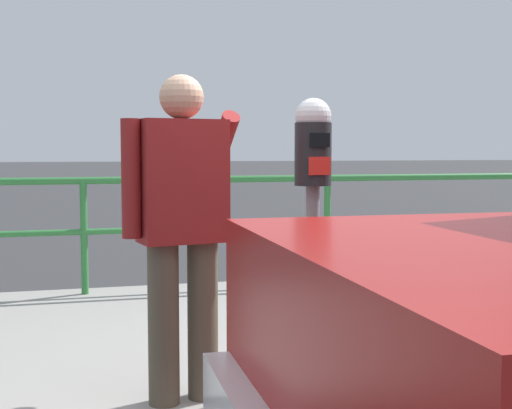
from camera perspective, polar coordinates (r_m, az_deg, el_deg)
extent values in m
cube|color=gray|center=(4.91, -0.56, -10.86)|extent=(36.00, 3.27, 0.16)
cylinder|color=slate|center=(3.59, 4.64, -6.76)|extent=(0.07, 0.07, 1.04)
cylinder|color=black|center=(3.52, 4.71, 4.15)|extent=(0.19, 0.19, 0.32)
sphere|color=silver|center=(3.52, 4.73, 7.25)|extent=(0.18, 0.18, 0.18)
cube|color=black|center=(3.43, 5.28, 5.30)|extent=(0.10, 0.01, 0.07)
cube|color=red|center=(3.43, 5.26, 3.18)|extent=(0.11, 0.01, 0.09)
cylinder|color=brown|center=(3.39, -7.62, -9.72)|extent=(0.15, 0.15, 0.78)
cylinder|color=brown|center=(3.45, -4.40, -9.43)|extent=(0.15, 0.15, 0.78)
cube|color=maroon|center=(3.32, -6.09, 1.93)|extent=(0.44, 0.29, 0.59)
sphere|color=tan|center=(3.33, -6.15, 8.79)|extent=(0.21, 0.21, 0.21)
cylinder|color=maroon|center=(3.25, -10.25, 2.11)|extent=(0.09, 0.09, 0.55)
cylinder|color=maroon|center=(3.56, -3.18, 3.87)|extent=(0.17, 0.45, 0.47)
cylinder|color=#2D7A38|center=(6.10, -3.74, 2.08)|extent=(24.00, 0.06, 0.06)
cylinder|color=#2D7A38|center=(6.13, -3.72, -1.97)|extent=(24.00, 0.05, 0.05)
cylinder|color=#2D7A38|center=(6.03, -13.96, -2.66)|extent=(0.06, 0.06, 0.96)
cylinder|color=#2D7A38|center=(6.43, 5.88, -2.11)|extent=(0.06, 0.06, 0.96)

